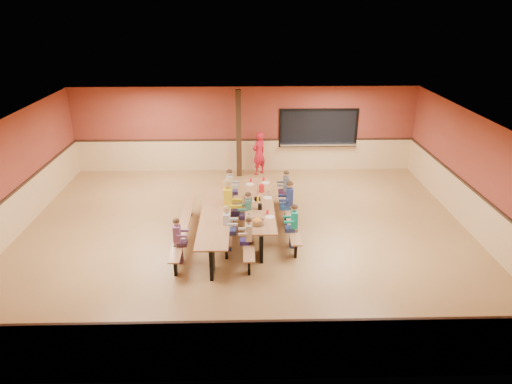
{
  "coord_description": "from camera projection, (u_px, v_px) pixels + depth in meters",
  "views": [
    {
      "loc": [
        0.03,
        -10.65,
        5.7
      ],
      "look_at": [
        0.29,
        0.15,
        1.15
      ],
      "focal_mm": 32.0,
      "sensor_mm": 36.0,
      "label": 1
    }
  ],
  "objects": [
    {
      "name": "chip_bowl",
      "position": [
        257.0,
        222.0,
        10.9
      ],
      "size": [
        0.32,
        0.32,
        0.15
      ],
      "primitive_type": null,
      "color": "#F4A526",
      "rests_on": "cafeteria_table_main"
    },
    {
      "name": "condiment_ketchup",
      "position": [
        251.0,
        200.0,
        12.05
      ],
      "size": [
        0.06,
        0.06,
        0.17
      ],
      "primitive_type": "cylinder",
      "color": "#B2140F",
      "rests_on": "cafeteria_table_main"
    },
    {
      "name": "cafeteria_table_second",
      "position": [
        216.0,
        222.0,
        11.52
      ],
      "size": [
        1.91,
        3.7,
        0.74
      ],
      "color": "#9F663F",
      "rests_on": "ground"
    },
    {
      "name": "kitchen_pass_through",
      "position": [
        318.0,
        130.0,
        16.07
      ],
      "size": [
        2.78,
        0.28,
        1.38
      ],
      "color": "black",
      "rests_on": "ground"
    },
    {
      "name": "seated_child_tan_sec",
      "position": [
        249.0,
        239.0,
        10.63
      ],
      "size": [
        0.32,
        0.26,
        1.1
      ],
      "primitive_type": null,
      "color": "beige",
      "rests_on": "ground"
    },
    {
      "name": "seated_adult_yellow",
      "position": [
        228.0,
        205.0,
        12.02
      ],
      "size": [
        0.48,
        0.39,
        1.44
      ],
      "primitive_type": null,
      "color": "gold",
      "rests_on": "ground"
    },
    {
      "name": "napkin_dispenser",
      "position": [
        260.0,
        207.0,
        11.71
      ],
      "size": [
        0.1,
        0.14,
        0.13
      ],
      "primitive_type": "cube",
      "color": "black",
      "rests_on": "cafeteria_table_main"
    },
    {
      "name": "seated_child_white_left",
      "position": [
        227.0,
        228.0,
        11.07
      ],
      "size": [
        0.35,
        0.29,
        1.17
      ],
      "primitive_type": null,
      "color": "silver",
      "rests_on": "ground"
    },
    {
      "name": "seated_child_navy_right",
      "position": [
        289.0,
        203.0,
        12.39
      ],
      "size": [
        0.38,
        0.31,
        1.23
      ],
      "primitive_type": null,
      "color": "navy",
      "rests_on": "ground"
    },
    {
      "name": "seated_child_purple_sec",
      "position": [
        178.0,
        241.0,
        10.53
      ],
      "size": [
        0.33,
        0.27,
        1.13
      ],
      "primitive_type": null,
      "color": "#7F4E80",
      "rests_on": "ground"
    },
    {
      "name": "condiment_mustard",
      "position": [
        258.0,
        199.0,
        12.12
      ],
      "size": [
        0.06,
        0.06,
        0.17
      ],
      "primitive_type": "cylinder",
      "color": "yellow",
      "rests_on": "cafeteria_table_main"
    },
    {
      "name": "punch_pitcher",
      "position": [
        262.0,
        188.0,
        12.74
      ],
      "size": [
        0.16,
        0.16,
        0.22
      ],
      "primitive_type": "cylinder",
      "color": "red",
      "rests_on": "cafeteria_table_main"
    },
    {
      "name": "table_paddle",
      "position": [
        257.0,
        195.0,
        12.23
      ],
      "size": [
        0.16,
        0.16,
        0.56
      ],
      "color": "black",
      "rests_on": "cafeteria_table_main"
    },
    {
      "name": "standing_woman",
      "position": [
        259.0,
        153.0,
        15.93
      ],
      "size": [
        0.66,
        0.65,
        1.53
      ],
      "primitive_type": "imported",
      "rotation": [
        0.0,
        0.0,
        3.9
      ],
      "color": "red",
      "rests_on": "ground"
    },
    {
      "name": "seated_child_green_sec",
      "position": [
        248.0,
        214.0,
        11.84
      ],
      "size": [
        0.35,
        0.29,
        1.17
      ],
      "primitive_type": null,
      "color": "#306752",
      "rests_on": "ground"
    },
    {
      "name": "ground",
      "position": [
        245.0,
        234.0,
        12.02
      ],
      "size": [
        12.0,
        12.0,
        0.0
      ],
      "primitive_type": "plane",
      "color": "olive",
      "rests_on": "ground"
    },
    {
      "name": "cafeteria_table_main",
      "position": [
        259.0,
        210.0,
        12.19
      ],
      "size": [
        1.91,
        3.7,
        0.74
      ],
      "color": "#9F663F",
      "rests_on": "ground"
    },
    {
      "name": "room_envelope",
      "position": [
        245.0,
        211.0,
        11.76
      ],
      "size": [
        12.04,
        10.04,
        3.02
      ],
      "color": "brown",
      "rests_on": "ground"
    },
    {
      "name": "seated_child_char_right",
      "position": [
        286.0,
        190.0,
        13.38
      ],
      "size": [
        0.34,
        0.28,
        1.14
      ],
      "primitive_type": null,
      "color": "#4D5156",
      "rests_on": "ground"
    },
    {
      "name": "structural_post",
      "position": [
        239.0,
        134.0,
        15.49
      ],
      "size": [
        0.18,
        0.18,
        3.0
      ],
      "primitive_type": "cube",
      "color": "black",
      "rests_on": "ground"
    },
    {
      "name": "seated_child_grey_left",
      "position": [
        230.0,
        189.0,
        13.34
      ],
      "size": [
        0.36,
        0.3,
        1.2
      ],
      "primitive_type": null,
      "color": "#AEAEAE",
      "rests_on": "ground"
    },
    {
      "name": "place_settings",
      "position": [
        259.0,
        201.0,
        12.09
      ],
      "size": [
        0.65,
        3.3,
        0.11
      ],
      "primitive_type": null,
      "color": "beige",
      "rests_on": "cafeteria_table_main"
    },
    {
      "name": "seated_child_teal_right",
      "position": [
        294.0,
        226.0,
        11.2
      ],
      "size": [
        0.34,
        0.28,
        1.14
      ],
      "primitive_type": null,
      "color": "#149D84",
      "rests_on": "ground"
    }
  ]
}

